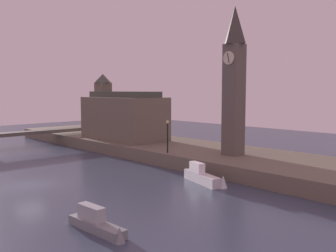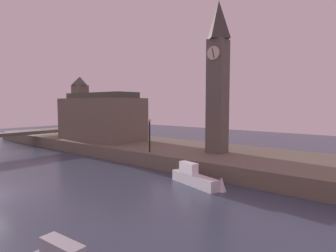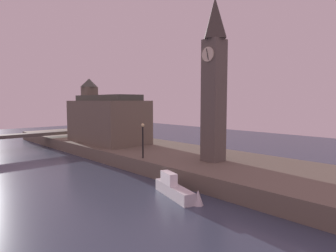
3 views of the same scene
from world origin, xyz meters
name	(u,v)px [view 1 (image 1 of 3)]	position (x,y,z in m)	size (l,w,h in m)	color
ground_plane	(30,185)	(0.00, 0.00, 0.00)	(120.00, 120.00, 0.00)	#384256
far_embankment	(186,152)	(0.00, 20.00, 0.75)	(70.00, 12.00, 1.50)	#6B6051
clock_tower	(234,79)	(7.79, 19.22, 9.68)	(1.99, 2.05, 15.75)	#5B544C
parliament_hall	(123,116)	(-11.19, 18.50, 4.82)	(12.54, 6.61, 9.38)	#6B6051
streetlamp	(168,132)	(2.07, 14.89, 3.77)	(0.36, 0.36, 3.61)	black
boat_cruiser_grey	(99,225)	(13.82, -1.66, 0.49)	(5.17, 1.23, 1.74)	gray
boat_ferry_white	(204,177)	(10.16, 11.86, 0.61)	(5.50, 2.30, 1.95)	silver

